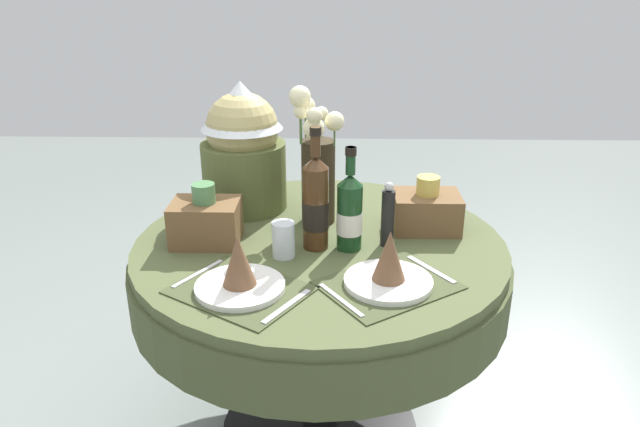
{
  "coord_description": "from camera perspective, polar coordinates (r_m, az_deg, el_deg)",
  "views": [
    {
      "loc": [
        0.04,
        -1.7,
        1.55
      ],
      "look_at": [
        0.0,
        0.03,
        0.84
      ],
      "focal_mm": 33.39,
      "sensor_mm": 36.0,
      "label": 1
    }
  ],
  "objects": [
    {
      "name": "tumbler_near_right",
      "position": [
        1.75,
        -3.52,
        -2.51
      ],
      "size": [
        0.07,
        0.07,
        0.11
      ],
      "primitive_type": "cylinder",
      "color": "silver",
      "rests_on": "dining_table"
    },
    {
      "name": "dining_table",
      "position": [
        1.94,
        -0.02,
        -6.35
      ],
      "size": [
        1.19,
        1.19,
        0.76
      ],
      "color": "#4C5633",
      "rests_on": "ground"
    },
    {
      "name": "woven_basket_side_left",
      "position": [
        1.87,
        -10.89,
        -0.67
      ],
      "size": [
        0.21,
        0.16,
        0.19
      ],
      "color": "brown",
      "rests_on": "dining_table"
    },
    {
      "name": "place_setting_right",
      "position": [
        1.61,
        6.61,
        -5.4
      ],
      "size": [
        0.43,
        0.41,
        0.16
      ],
      "color": "#41492B",
      "rests_on": "dining_table"
    },
    {
      "name": "pepper_mill",
      "position": [
        1.82,
        6.51,
        -0.26
      ],
      "size": [
        0.04,
        0.04,
        0.21
      ],
      "color": "black",
      "rests_on": "dining_table"
    },
    {
      "name": "flower_vase",
      "position": [
        1.93,
        -0.34,
        4.92
      ],
      "size": [
        0.17,
        0.2,
        0.46
      ],
      "color": "#332819",
      "rests_on": "dining_table"
    },
    {
      "name": "wine_bottle_left",
      "position": [
        1.77,
        -0.42,
        1.01
      ],
      "size": [
        0.08,
        0.08,
        0.38
      ],
      "color": "#422814",
      "rests_on": "dining_table"
    },
    {
      "name": "wine_bottle_centre",
      "position": [
        1.78,
        2.86,
        0.17
      ],
      "size": [
        0.08,
        0.08,
        0.32
      ],
      "color": "#143819",
      "rests_on": "dining_table"
    },
    {
      "name": "woven_basket_side_right",
      "position": [
        1.96,
        10.15,
        0.36
      ],
      "size": [
        0.21,
        0.17,
        0.18
      ],
      "color": "brown",
      "rests_on": "dining_table"
    },
    {
      "name": "place_setting_left",
      "position": [
        1.58,
        -7.73,
        -5.86
      ],
      "size": [
        0.43,
        0.4,
        0.16
      ],
      "color": "#41492B",
      "rests_on": "dining_table"
    },
    {
      "name": "gift_tub_back_left",
      "position": [
        2.08,
        -7.41,
        6.75
      ],
      "size": [
        0.29,
        0.29,
        0.45
      ],
      "color": "#566033",
      "rests_on": "dining_table"
    }
  ]
}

